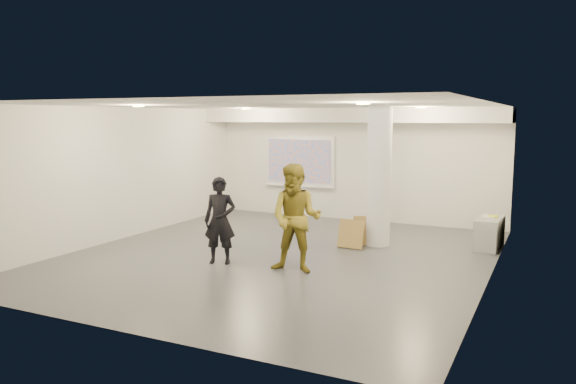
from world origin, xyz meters
The scene contains 20 objects.
floor centered at (0.00, 0.00, 0.00)m, with size 8.00×9.00×0.01m, color #3A3D43.
ceiling centered at (0.00, 0.00, 3.00)m, with size 8.00×9.00×0.01m, color silver.
wall_back centered at (0.00, 4.50, 1.50)m, with size 8.00×0.01×3.00m, color silver.
wall_front centered at (0.00, -4.50, 1.50)m, with size 8.00×0.01×3.00m, color silver.
wall_left centered at (-4.00, 0.00, 1.50)m, with size 0.01×9.00×3.00m, color silver.
wall_right centered at (4.00, 0.00, 1.50)m, with size 0.01×9.00×3.00m, color silver.
soffit_band centered at (0.00, 3.95, 2.82)m, with size 8.00×1.10×0.36m, color silver.
downlight_nw centered at (-2.20, 2.50, 2.98)m, with size 0.22×0.22×0.02m, color #FFF598.
downlight_ne centered at (2.20, 2.50, 2.98)m, with size 0.22×0.22×0.02m, color #FFF598.
downlight_sw centered at (-2.20, -1.50, 2.98)m, with size 0.22×0.22×0.02m, color #FFF598.
downlight_se centered at (2.20, -1.50, 2.98)m, with size 0.22×0.22×0.02m, color #FFF598.
column centered at (1.50, 1.80, 1.50)m, with size 0.52×0.52×3.00m, color white.
projection_screen centered at (-1.60, 4.45, 1.53)m, with size 2.10×0.13×1.42m.
credenza centered at (3.72, 2.56, 0.33)m, with size 0.47×1.12×0.65m, color gray.
papers_stack centered at (3.69, 2.64, 0.66)m, with size 0.23×0.30×0.02m, color silver.
postit_pad centered at (3.77, 2.70, 0.67)m, with size 0.19×0.26×0.03m, color #E5F92A.
cardboard_back centered at (1.28, 1.70, 0.32)m, with size 0.58×0.05×0.63m, color olive.
cardboard_front centered at (1.07, 1.28, 0.30)m, with size 0.56×0.06×0.62m, color olive.
woman centered at (-0.76, -0.99, 0.83)m, with size 0.60×0.40×1.65m, color black.
man centered at (0.80, -0.92, 0.98)m, with size 0.95×0.74×1.96m, color olive.
Camera 1 is at (4.95, -9.85, 2.77)m, focal length 35.00 mm.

